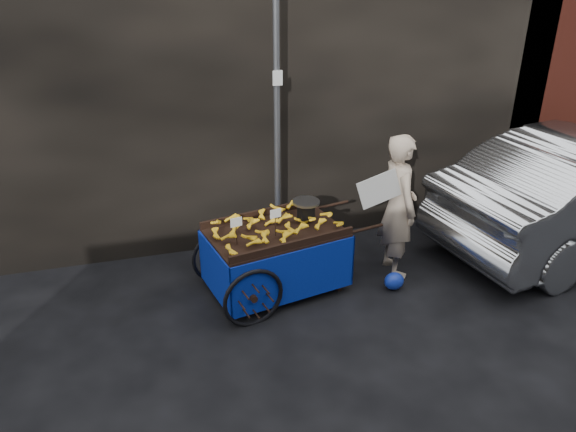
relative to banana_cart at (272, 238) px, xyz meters
name	(u,v)px	position (x,y,z in m)	size (l,w,h in m)	color
ground	(282,304)	(0.03, -0.33, -0.72)	(80.00, 80.00, 0.00)	black
building_wall	(260,51)	(0.42, 2.27, 1.78)	(13.50, 2.00, 5.00)	black
street_pole	(277,109)	(0.33, 0.97, 1.28)	(0.12, 0.10, 4.00)	slate
banana_cart	(272,238)	(0.00, 0.00, 0.00)	(2.30, 1.36, 1.17)	black
vendor	(398,206)	(1.63, 0.02, 0.21)	(0.87, 0.69, 1.86)	tan
plastic_bag	(394,281)	(1.45, -0.39, -0.61)	(0.25, 0.20, 0.23)	#162FAB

